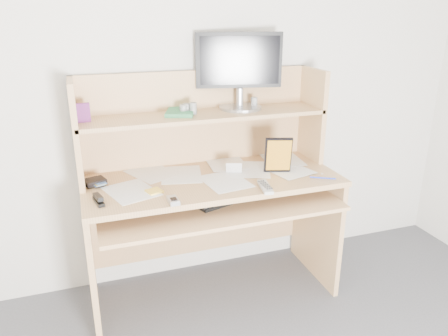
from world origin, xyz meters
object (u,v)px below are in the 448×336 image
object	(u,v)px
desk	(208,182)
keyboard	(228,196)
game_case	(278,155)
monitor	(239,68)
tv_remote	(265,187)

from	to	relation	value
desk	keyboard	xyz separation A→B (m)	(0.07, -0.17, -0.03)
game_case	monitor	world-z (taller)	monitor
game_case	monitor	xyz separation A→B (m)	(-0.13, 0.28, 0.45)
desk	tv_remote	size ratio (longest dim) A/B	8.13
tv_remote	monitor	world-z (taller)	monitor
keyboard	tv_remote	size ratio (longest dim) A/B	2.54
monitor	desk	bearing A→B (deg)	-137.29
keyboard	monitor	bearing A→B (deg)	41.49
tv_remote	game_case	world-z (taller)	game_case
desk	monitor	world-z (taller)	monitor
tv_remote	desk	bearing A→B (deg)	132.68
tv_remote	monitor	xyz separation A→B (m)	(0.03, 0.47, 0.54)
keyboard	game_case	size ratio (longest dim) A/B	2.07
desk	game_case	world-z (taller)	desk
game_case	monitor	size ratio (longest dim) A/B	0.43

